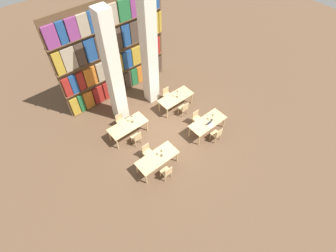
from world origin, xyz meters
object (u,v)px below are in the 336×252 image
at_px(chair_4, 137,138).
at_px(pillar_left, 113,71).
at_px(chair_3, 197,118).
at_px(reading_table_0, 157,159).
at_px(reading_table_2, 128,126).
at_px(chair_5, 121,121).
at_px(chair_2, 217,134).
at_px(chair_7, 167,94).
at_px(chair_1, 147,152).
at_px(laptop, 210,124).
at_px(reading_table_3, 176,98).
at_px(reading_table_1, 208,123).
at_px(chair_0, 167,172).
at_px(desk_lamp_2, 132,118).
at_px(desk_lamp_1, 213,116).
at_px(chair_6, 184,108).
at_px(desk_lamp_0, 161,152).
at_px(desk_lamp_3, 177,93).
at_px(pillar_center, 149,54).

bearing_deg(chair_4, pillar_left, 77.84).
bearing_deg(chair_3, reading_table_0, 13.16).
relative_size(reading_table_2, chair_5, 2.24).
distance_m(reading_table_0, chair_2, 3.31).
bearing_deg(chair_7, chair_1, 36.87).
bearing_deg(laptop, reading_table_3, 89.59).
bearing_deg(reading_table_1, chair_7, 91.30).
xyz_separation_m(reading_table_1, chair_5, (-3.20, 3.10, -0.21)).
distance_m(chair_0, desk_lamp_2, 3.25).
bearing_deg(reading_table_3, chair_2, -90.04).
relative_size(chair_1, desk_lamp_2, 1.86).
distance_m(chair_0, reading_table_3, 4.54).
distance_m(chair_1, chair_2, 3.55).
distance_m(desk_lamp_1, chair_5, 4.70).
xyz_separation_m(laptop, desk_lamp_2, (-2.84, 2.65, 0.28)).
bearing_deg(chair_3, chair_6, -88.08).
bearing_deg(chair_0, reading_table_1, 12.89).
bearing_deg(chair_5, chair_2, 129.63).
bearing_deg(desk_lamp_0, laptop, -2.79).
distance_m(laptop, reading_table_2, 4.10).
height_order(chair_1, desk_lamp_0, desk_lamp_0).
bearing_deg(laptop, desk_lamp_3, 88.58).
xyz_separation_m(pillar_left, chair_1, (-0.58, -3.17, -2.53)).
distance_m(chair_3, desk_lamp_3, 1.74).
bearing_deg(desk_lamp_2, reading_table_3, -0.50).
bearing_deg(chair_5, chair_4, 90.00).
distance_m(pillar_center, reading_table_0, 5.26).
distance_m(chair_4, desk_lamp_3, 3.33).
bearing_deg(pillar_left, chair_4, -102.16).
xyz_separation_m(chair_4, chair_5, (0.00, 1.43, 0.00)).
relative_size(reading_table_0, chair_2, 2.24).
bearing_deg(chair_4, chair_1, -96.33).
xyz_separation_m(reading_table_0, desk_lamp_2, (0.38, 2.45, 0.40)).
relative_size(desk_lamp_0, laptop, 1.37).
height_order(desk_lamp_1, laptop, desk_lamp_1).
relative_size(desk_lamp_0, desk_lamp_1, 1.03).
bearing_deg(chair_7, chair_6, 90.00).
relative_size(pillar_left, chair_0, 6.85).
height_order(reading_table_1, chair_4, chair_4).
distance_m(pillar_center, chair_0, 5.90).
relative_size(chair_0, chair_7, 1.00).
height_order(chair_1, desk_lamp_3, desk_lamp_3).
distance_m(chair_6, desk_lamp_3, 0.91).
bearing_deg(reading_table_0, laptop, -3.40).
xyz_separation_m(chair_0, desk_lamp_0, (0.25, 0.67, 0.59)).
height_order(chair_2, reading_table_3, chair_2).
relative_size(pillar_left, pillar_center, 1.00).
relative_size(chair_0, desk_lamp_0, 2.00).
bearing_deg(reading_table_1, laptop, -103.16).
relative_size(pillar_left, chair_7, 6.85).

